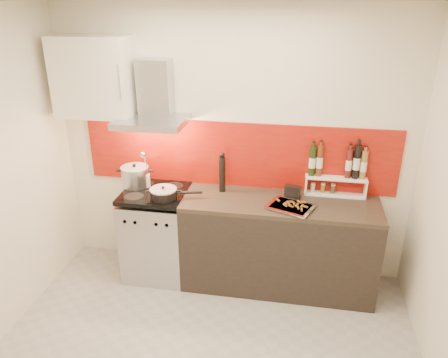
% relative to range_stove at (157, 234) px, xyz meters
% --- Properties ---
extents(ceiling, '(3.40, 2.80, 0.02)m').
position_rel_range_stove_xyz_m(ceiling, '(0.70, -1.10, 2.16)').
color(ceiling, white).
rests_on(ceiling, back_wall).
extents(back_wall, '(3.40, 0.02, 2.60)m').
position_rel_range_stove_xyz_m(back_wall, '(0.70, 0.30, 0.86)').
color(back_wall, silver).
rests_on(back_wall, ground).
extents(backsplash, '(3.00, 0.02, 0.64)m').
position_rel_range_stove_xyz_m(backsplash, '(0.75, 0.29, 0.78)').
color(backsplash, '#95080B').
rests_on(backsplash, back_wall).
extents(range_stove, '(0.60, 0.60, 0.91)m').
position_rel_range_stove_xyz_m(range_stove, '(0.00, 0.00, 0.00)').
color(range_stove, '#B7B7BA').
rests_on(range_stove, ground).
extents(counter, '(1.80, 0.60, 0.90)m').
position_rel_range_stove_xyz_m(counter, '(1.20, 0.00, 0.01)').
color(counter, black).
rests_on(counter, ground).
extents(range_hood, '(0.62, 0.50, 0.61)m').
position_rel_range_stove_xyz_m(range_hood, '(0.00, 0.14, 1.30)').
color(range_hood, '#B7B7BA').
rests_on(range_hood, back_wall).
extents(upper_cabinet, '(0.70, 0.35, 0.72)m').
position_rel_range_stove_xyz_m(upper_cabinet, '(-0.55, 0.13, 1.51)').
color(upper_cabinet, white).
rests_on(upper_cabinet, back_wall).
extents(stock_pot, '(0.27, 0.27, 0.23)m').
position_rel_range_stove_xyz_m(stock_pot, '(-0.22, 0.10, 0.57)').
color(stock_pot, '#B7B7BA').
rests_on(stock_pot, range_stove).
extents(saute_pan, '(0.48, 0.25, 0.12)m').
position_rel_range_stove_xyz_m(saute_pan, '(0.14, -0.12, 0.51)').
color(saute_pan, black).
rests_on(saute_pan, range_stove).
extents(utensil_jar, '(0.08, 0.12, 0.39)m').
position_rel_range_stove_xyz_m(utensil_jar, '(-0.11, 0.09, 0.58)').
color(utensil_jar, silver).
rests_on(utensil_jar, range_stove).
extents(pepper_mill, '(0.06, 0.06, 0.39)m').
position_rel_range_stove_xyz_m(pepper_mill, '(0.63, 0.14, 0.65)').
color(pepper_mill, black).
rests_on(pepper_mill, counter).
extents(step_shelf, '(0.56, 0.15, 0.50)m').
position_rel_range_stove_xyz_m(step_shelf, '(1.69, 0.24, 0.68)').
color(step_shelf, white).
rests_on(step_shelf, counter).
extents(caddy_box, '(0.16, 0.10, 0.12)m').
position_rel_range_stove_xyz_m(caddy_box, '(1.30, 0.10, 0.52)').
color(caddy_box, black).
rests_on(caddy_box, counter).
extents(baking_tray, '(0.47, 0.42, 0.03)m').
position_rel_range_stove_xyz_m(baking_tray, '(1.30, -0.11, 0.47)').
color(baking_tray, silver).
rests_on(baking_tray, counter).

